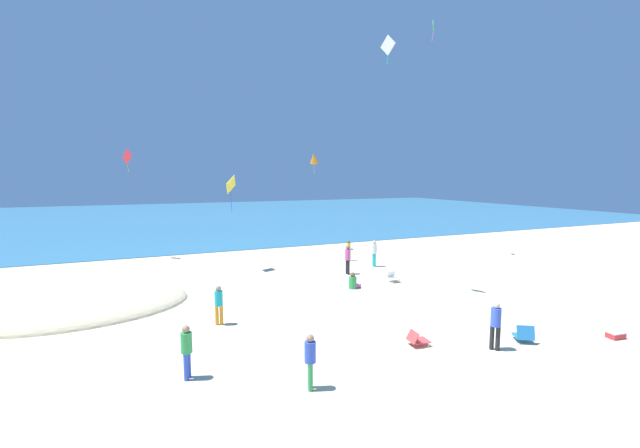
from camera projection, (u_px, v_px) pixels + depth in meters
name	position (u px, v px, depth m)	size (l,w,h in m)	color
ground_plane	(308.00, 281.00, 22.08)	(120.00, 120.00, 0.00)	beige
ocean_water	(202.00, 216.00, 59.03)	(120.00, 60.00, 0.05)	teal
dune_mound	(73.00, 308.00, 17.66)	(9.41, 6.59, 1.51)	beige
beach_chair_mid_beach	(417.00, 339.00, 13.65)	(0.72, 0.59, 0.51)	#D13D3D
beach_chair_far_left	(524.00, 335.00, 13.94)	(0.84, 0.87, 0.63)	#2370B2
beach_chair_far_right	(393.00, 277.00, 22.00)	(0.54, 0.67, 0.57)	white
cooler_box	(616.00, 335.00, 14.30)	(0.60, 0.45, 0.23)	red
person_0	(353.00, 282.00, 20.67)	(0.73, 0.53, 0.83)	green
person_1	(187.00, 348.00, 11.33)	(0.41, 0.41, 1.54)	blue
person_2	(496.00, 322.00, 13.24)	(0.45, 0.45, 1.61)	black
person_3	(374.00, 251.00, 25.64)	(0.38, 0.38, 1.66)	#19ADB2
person_4	(219.00, 302.00, 15.52)	(0.37, 0.37, 1.52)	orange
person_5	(349.00, 249.00, 27.37)	(0.38, 0.38, 1.39)	green
person_6	(310.00, 358.00, 10.77)	(0.38, 0.38, 1.51)	green
person_7	(348.00, 258.00, 23.60)	(0.34, 0.34, 1.68)	black
kite_yellow	(231.00, 185.00, 24.01)	(0.73, 0.95, 2.15)	yellow
kite_red	(127.00, 157.00, 27.35)	(0.62, 0.92, 1.61)	red
kite_green	(433.00, 26.00, 27.49)	(0.51, 0.62, 1.35)	green
kite_orange	(314.00, 158.00, 30.73)	(1.01, 1.10, 1.61)	orange
kite_white	(388.00, 46.00, 18.47)	(0.25, 0.87, 1.27)	white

